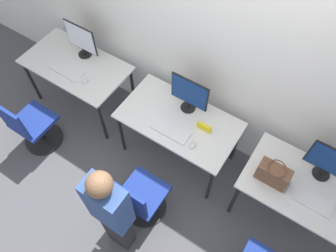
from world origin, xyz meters
name	(u,v)px	position (x,y,z in m)	size (l,w,h in m)	color
ground_plane	(162,175)	(0.00, 0.00, 0.00)	(20.00, 20.00, 0.00)	#4C4C51
wall_back	(207,48)	(0.00, 0.85, 1.40)	(12.00, 0.05, 2.80)	silver
desk_left	(76,68)	(-1.49, 0.36, 0.68)	(1.30, 0.72, 0.76)	silver
monitor_left	(81,40)	(-1.49, 0.55, 1.00)	(0.44, 0.17, 0.45)	black
keyboard_left	(67,71)	(-1.49, 0.22, 0.77)	(0.42, 0.17, 0.02)	silver
mouse_left	(85,81)	(-1.19, 0.22, 0.77)	(0.06, 0.09, 0.03)	silver
office_chair_left	(32,127)	(-1.55, -0.47, 0.37)	(0.48, 0.48, 0.89)	black
desk_center	(179,123)	(0.00, 0.36, 0.68)	(1.30, 0.72, 0.76)	silver
monitor_center	(189,94)	(0.00, 0.55, 1.00)	(0.44, 0.17, 0.45)	black
keyboard_center	(170,130)	(0.00, 0.19, 0.77)	(0.42, 0.17, 0.02)	silver
mouse_center	(193,145)	(0.29, 0.16, 0.77)	(0.06, 0.09, 0.03)	silver
office_chair_center	(141,199)	(0.07, -0.49, 0.37)	(0.48, 0.48, 0.89)	black
person_center	(112,212)	(0.06, -0.85, 0.86)	(0.36, 0.21, 1.58)	#232328
desk_right	(310,194)	(1.49, 0.36, 0.68)	(1.30, 0.72, 0.76)	silver
monitor_right	(331,163)	(1.49, 0.57, 1.00)	(0.44, 0.17, 0.45)	black
keyboard_right	(310,200)	(1.49, 0.26, 0.77)	(0.42, 0.17, 0.02)	silver
handbag	(273,174)	(1.10, 0.25, 0.87)	(0.30, 0.18, 0.25)	brown
placard_center	(204,127)	(0.29, 0.40, 0.80)	(0.16, 0.03, 0.08)	yellow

